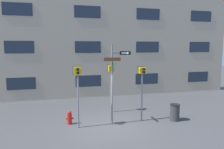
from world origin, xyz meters
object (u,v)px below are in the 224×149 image
pedestrian_signal_right (142,79)px  trash_bin (175,112)px  pedestrian_signal_across (111,75)px  fire_hydrant (70,118)px  pedestrian_signal_left (78,80)px  street_sign_pole (114,78)px

pedestrian_signal_right → trash_bin: size_ratio=3.28×
pedestrian_signal_across → fire_hydrant: 3.48m
pedestrian_signal_right → pedestrian_signal_left: bearing=-176.8°
pedestrian_signal_across → trash_bin: bearing=-38.0°
pedestrian_signal_right → trash_bin: 2.51m
street_sign_pole → pedestrian_signal_across: 2.01m
street_sign_pole → trash_bin: (3.27, -0.29, -1.91)m
pedestrian_signal_left → pedestrian_signal_across: size_ratio=1.05×
street_sign_pole → trash_bin: size_ratio=4.56×
pedestrian_signal_left → trash_bin: 5.40m
pedestrian_signal_right → trash_bin: bearing=-13.1°
pedestrian_signal_left → trash_bin: (5.05, -0.21, -1.90)m
street_sign_pole → fire_hydrant: size_ratio=5.79×
pedestrian_signal_right → fire_hydrant: bearing=173.7°
pedestrian_signal_right → street_sign_pole: bearing=-176.2°
street_sign_pole → fire_hydrant: (-2.17, 0.52, -2.02)m
pedestrian_signal_right → fire_hydrant: pedestrian_signal_right is taller
pedestrian_signal_across → trash_bin: (2.90, -2.27, -1.79)m
pedestrian_signal_right → pedestrian_signal_across: pedestrian_signal_right is taller
pedestrian_signal_right → fire_hydrant: (-3.72, 0.41, -1.89)m
pedestrian_signal_left → pedestrian_signal_across: (2.14, 2.06, -0.11)m
pedestrian_signal_left → fire_hydrant: bearing=122.9°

